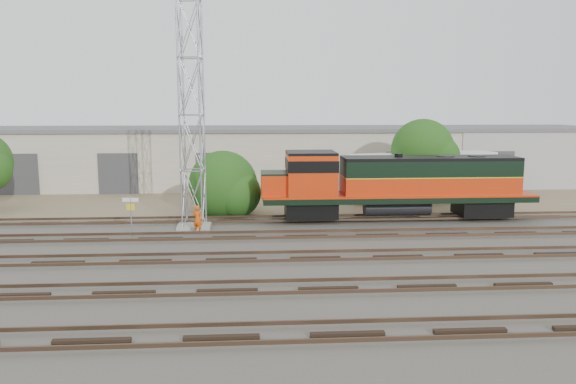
{
  "coord_description": "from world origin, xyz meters",
  "views": [
    {
      "loc": [
        -3.01,
        -28.81,
        7.3
      ],
      "look_at": [
        -0.85,
        4.0,
        2.2
      ],
      "focal_mm": 35.0,
      "sensor_mm": 36.0,
      "label": 1
    }
  ],
  "objects": [
    {
      "name": "signal_tower",
      "position": [
        -6.48,
        4.69,
        6.48
      ],
      "size": [
        1.96,
        1.96,
        13.28
      ],
      "rotation": [
        0.0,
        0.0,
        -0.12
      ],
      "color": "gray",
      "rests_on": "ground"
    },
    {
      "name": "tracks",
      "position": [
        0.0,
        -3.0,
        0.08
      ],
      "size": [
        80.0,
        20.4,
        0.28
      ],
      "color": "black",
      "rests_on": "ground"
    },
    {
      "name": "tree_mid",
      "position": [
        -4.68,
        8.33,
        1.91
      ],
      "size": [
        4.82,
        4.59,
        4.59
      ],
      "color": "#382619",
      "rests_on": "ground"
    },
    {
      "name": "ground",
      "position": [
        0.0,
        0.0,
        0.0
      ],
      "size": [
        140.0,
        140.0,
        0.0
      ],
      "primitive_type": "plane",
      "color": "#47423A",
      "rests_on": "ground"
    },
    {
      "name": "dirt_strip",
      "position": [
        0.0,
        15.0,
        0.01
      ],
      "size": [
        80.0,
        16.0,
        0.02
      ],
      "primitive_type": "cube",
      "color": "#726047",
      "rests_on": "ground"
    },
    {
      "name": "tree_east",
      "position": [
        10.01,
        12.1,
        3.85
      ],
      "size": [
        4.91,
        4.67,
        6.31
      ],
      "color": "#382619",
      "rests_on": "ground"
    },
    {
      "name": "warehouse",
      "position": [
        0.04,
        22.98,
        2.65
      ],
      "size": [
        58.4,
        10.4,
        5.3
      ],
      "color": "beige",
      "rests_on": "ground"
    },
    {
      "name": "dumpster_blue",
      "position": [
        18.54,
        16.67,
        0.75
      ],
      "size": [
        2.02,
        1.96,
        1.5
      ],
      "primitive_type": "cube",
      "rotation": [
        0.0,
        0.0,
        0.35
      ],
      "color": "navy",
      "rests_on": "ground"
    },
    {
      "name": "sign_post",
      "position": [
        -9.77,
        2.57,
        1.56
      ],
      "size": [
        0.91,
        0.12,
        2.22
      ],
      "color": "gray",
      "rests_on": "ground"
    },
    {
      "name": "locomotive",
      "position": [
        5.98,
        6.0,
        2.38
      ],
      "size": [
        17.29,
        3.03,
        4.16
      ],
      "color": "black",
      "rests_on": "tracks"
    },
    {
      "name": "semi_trailer",
      "position": [
        10.3,
        13.1,
        2.32
      ],
      "size": [
        12.18,
        5.55,
        3.69
      ],
      "rotation": [
        0.0,
        0.0,
        0.27
      ],
      "color": "silver",
      "rests_on": "ground"
    },
    {
      "name": "worker",
      "position": [
        -6.12,
        2.96,
        0.82
      ],
      "size": [
        0.71,
        0.62,
        1.64
      ],
      "primitive_type": "imported",
      "rotation": [
        0.0,
        0.0,
        2.68
      ],
      "color": "#DB4F0C",
      "rests_on": "ground"
    },
    {
      "name": "dumpster_red",
      "position": [
        16.09,
        16.69,
        0.7
      ],
      "size": [
        1.67,
        1.58,
        1.4
      ],
      "primitive_type": "cube",
      "rotation": [
        0.0,
        0.0,
        -0.13
      ],
      "color": "maroon",
      "rests_on": "ground"
    }
  ]
}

